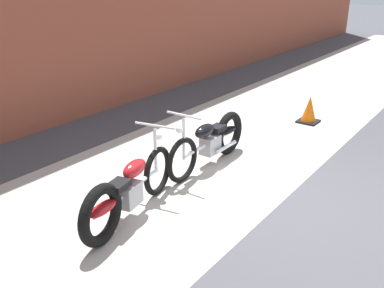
% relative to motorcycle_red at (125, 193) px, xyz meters
% --- Properties ---
extents(ground_plane, '(80.00, 80.00, 0.00)m').
position_rel_motorcycle_red_xyz_m(ground_plane, '(1.63, -1.34, -0.40)').
color(ground_plane, '#47474C').
extents(sidewalk_slab, '(36.00, 3.50, 0.01)m').
position_rel_motorcycle_red_xyz_m(sidewalk_slab, '(1.63, 0.41, -0.40)').
color(sidewalk_slab, '#B2ADA3').
rests_on(sidewalk_slab, ground).
extents(motorcycle_red, '(1.98, 0.69, 1.03)m').
position_rel_motorcycle_red_xyz_m(motorcycle_red, '(0.00, 0.00, 0.00)').
color(motorcycle_red, black).
rests_on(motorcycle_red, ground).
extents(motorcycle_black, '(2.01, 0.58, 1.03)m').
position_rel_motorcycle_red_xyz_m(motorcycle_black, '(2.08, 0.12, 0.00)').
color(motorcycle_black, black).
rests_on(motorcycle_black, ground).
extents(traffic_cone, '(0.40, 0.40, 0.55)m').
position_rel_motorcycle_red_xyz_m(traffic_cone, '(4.93, -0.34, -0.15)').
color(traffic_cone, orange).
rests_on(traffic_cone, ground).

